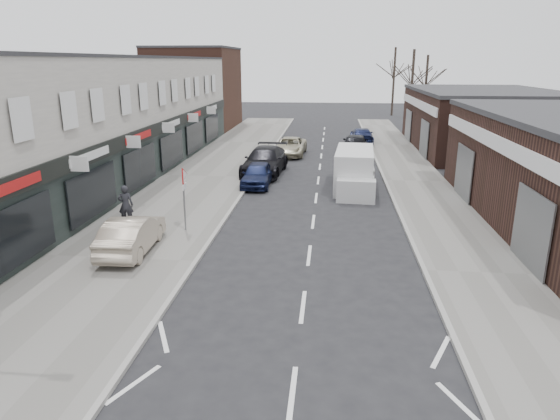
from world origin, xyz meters
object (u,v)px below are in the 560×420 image
(sedan_on_pavement, at_px, (132,234))
(pedestrian, at_px, (126,205))
(parked_car_left_b, at_px, (265,161))
(parked_car_right_a, at_px, (356,167))
(parked_car_right_c, at_px, (362,136))
(white_van, at_px, (354,171))
(parked_car_left_c, at_px, (290,147))
(parked_car_right_b, at_px, (355,144))
(warning_sign, at_px, (184,181))
(parked_car_left_a, at_px, (258,174))

(sedan_on_pavement, bearing_deg, pedestrian, -67.11)
(parked_car_left_b, distance_m, parked_car_right_a, 5.72)
(sedan_on_pavement, bearing_deg, parked_car_right_c, -112.85)
(white_van, height_order, parked_car_left_c, white_van)
(sedan_on_pavement, xyz_separation_m, parked_car_right_c, (9.75, 26.68, -0.11))
(parked_car_left_c, bearing_deg, parked_car_right_b, 14.09)
(parked_car_left_b, height_order, parked_car_right_b, parked_car_left_b)
(sedan_on_pavement, xyz_separation_m, parked_car_left_b, (3.04, 14.03, 0.04))
(parked_car_left_c, distance_m, parked_car_right_c, 8.30)
(parked_car_left_c, bearing_deg, parked_car_right_c, 49.27)
(parked_car_right_a, distance_m, parked_car_right_b, 8.75)
(parked_car_left_c, relative_size, parked_car_right_b, 1.02)
(sedan_on_pavement, bearing_deg, white_van, -131.35)
(pedestrian, height_order, parked_car_left_b, pedestrian)
(white_van, bearing_deg, parked_car_left_b, 151.13)
(white_van, xyz_separation_m, sedan_on_pavement, (-8.44, -10.59, -0.25))
(warning_sign, distance_m, parked_car_left_a, 8.63)
(pedestrian, height_order, parked_car_left_a, pedestrian)
(pedestrian, height_order, parked_car_right_b, pedestrian)
(parked_car_left_a, xyz_separation_m, parked_car_right_b, (5.92, 10.77, 0.13))
(warning_sign, distance_m, parked_car_right_b, 20.62)
(parked_car_right_a, bearing_deg, parked_car_right_c, -96.02)
(parked_car_right_b, bearing_deg, parked_car_left_a, 66.06)
(parked_car_left_a, bearing_deg, parked_car_right_a, 20.76)
(white_van, relative_size, parked_car_right_b, 1.23)
(warning_sign, bearing_deg, parked_car_left_c, 81.16)
(pedestrian, height_order, parked_car_right_a, pedestrian)
(pedestrian, distance_m, parked_car_right_c, 26.18)
(sedan_on_pavement, relative_size, parked_car_left_b, 0.71)
(sedan_on_pavement, distance_m, parked_car_right_b, 23.42)
(white_van, distance_m, sedan_on_pavement, 13.54)
(sedan_on_pavement, distance_m, pedestrian, 3.36)
(parked_car_right_c, bearing_deg, parked_car_left_a, 67.74)
(parked_car_right_b, bearing_deg, warning_sign, 72.92)
(sedan_on_pavement, distance_m, parked_car_left_b, 14.35)
(parked_car_left_a, bearing_deg, parked_car_left_c, 84.69)
(sedan_on_pavement, distance_m, parked_car_right_a, 15.52)
(white_van, relative_size, sedan_on_pavement, 1.43)
(warning_sign, bearing_deg, pedestrian, 170.19)
(warning_sign, height_order, white_van, warning_sign)
(pedestrian, xyz_separation_m, parked_car_left_c, (5.55, 17.59, -0.32))
(parked_car_left_b, relative_size, parked_car_left_c, 1.19)
(sedan_on_pavement, relative_size, parked_car_right_c, 0.87)
(pedestrian, bearing_deg, parked_car_left_b, -123.01)
(warning_sign, relative_size, parked_car_left_c, 0.57)
(parked_car_left_c, relative_size, parked_car_right_c, 1.02)
(warning_sign, bearing_deg, white_van, 48.30)
(warning_sign, xyz_separation_m, parked_car_right_b, (7.68, 19.08, -1.41))
(parked_car_left_b, relative_size, parked_car_right_b, 1.22)
(parked_car_left_b, relative_size, parked_car_right_c, 1.22)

